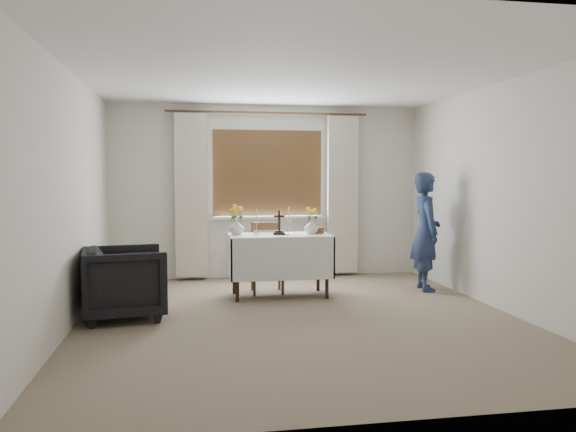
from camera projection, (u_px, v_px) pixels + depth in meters
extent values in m
plane|color=gray|center=(300.00, 319.00, 5.80)|extent=(5.00, 5.00, 0.00)
cube|color=white|center=(280.00, 265.00, 6.88)|extent=(1.24, 0.64, 0.76)
imported|color=black|center=(125.00, 282.00, 5.81)|extent=(0.94, 0.92, 0.75)
imported|color=navy|center=(426.00, 231.00, 7.24)|extent=(0.43, 0.59, 1.53)
cube|color=silver|center=(268.00, 257.00, 8.16)|extent=(1.10, 0.10, 0.60)
imported|color=silver|center=(236.00, 227.00, 6.83)|extent=(0.23, 0.23, 0.19)
imported|color=silver|center=(311.00, 227.00, 6.93)|extent=(0.20, 0.20, 0.18)
cylinder|color=brown|center=(316.00, 230.00, 7.01)|extent=(0.25, 0.25, 0.08)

